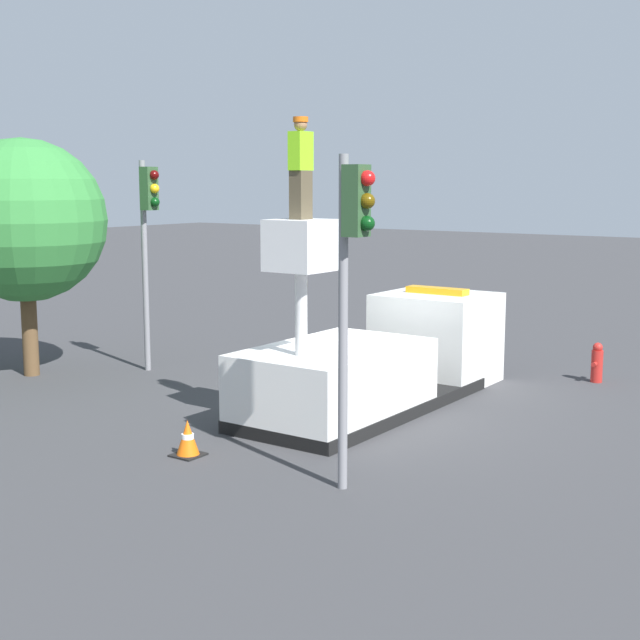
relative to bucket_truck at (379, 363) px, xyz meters
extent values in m
plane|color=#38383A|center=(-0.55, 0.00, -0.85)|extent=(120.00, 120.00, 0.00)
cube|color=black|center=(-0.55, 0.00, -0.73)|extent=(6.01, 2.42, 0.24)
cube|color=silver|center=(-1.63, 0.00, -0.13)|extent=(3.84, 2.36, 1.43)
cube|color=silver|center=(2.46, 0.00, 0.16)|extent=(2.17, 2.36, 2.01)
cube|color=black|center=(3.55, 0.00, 0.56)|extent=(0.03, 2.01, 0.81)
cube|color=orange|center=(2.46, 0.00, 1.24)|extent=(0.36, 1.42, 0.14)
cylinder|color=silver|center=(-2.67, 0.00, 1.39)|extent=(0.22, 0.22, 1.61)
cube|color=silver|center=(-2.67, 0.00, 2.54)|extent=(1.00, 1.00, 0.90)
cube|color=brown|center=(-2.67, 0.00, 3.41)|extent=(0.34, 0.26, 0.84)
cube|color=#8CEA1E|center=(-2.67, 0.00, 4.16)|extent=(0.40, 0.26, 0.66)
sphere|color=#9E704C|center=(-2.67, 0.00, 4.61)|extent=(0.23, 0.23, 0.23)
cylinder|color=orange|center=(-2.67, 0.00, 4.70)|extent=(0.26, 0.26, 0.09)
cylinder|color=gray|center=(-4.67, -2.23, 1.59)|extent=(0.14, 0.14, 4.87)
cube|color=#2D512D|center=(-4.67, -2.44, 3.38)|extent=(0.34, 0.28, 1.00)
sphere|color=red|center=(-4.67, -2.62, 3.69)|extent=(0.22, 0.22, 0.22)
sphere|color=#503C07|center=(-4.67, -2.62, 3.38)|extent=(0.22, 0.22, 0.22)
sphere|color=#083710|center=(-4.67, -2.62, 3.07)|extent=(0.22, 0.22, 0.22)
cylinder|color=gray|center=(-0.40, 6.27, 1.65)|extent=(0.14, 0.14, 4.98)
cube|color=#2D512D|center=(-0.40, 6.06, 3.49)|extent=(0.34, 0.28, 1.00)
sphere|color=#490707|center=(-0.40, 5.88, 3.80)|extent=(0.22, 0.22, 0.22)
sphere|color=gold|center=(-0.40, 5.88, 3.49)|extent=(0.22, 0.22, 0.22)
sphere|color=#083710|center=(-0.40, 5.88, 3.18)|extent=(0.22, 0.22, 0.22)
cylinder|color=#B2231E|center=(4.53, -3.00, -0.48)|extent=(0.26, 0.26, 0.73)
sphere|color=#B2231E|center=(4.53, -3.00, -0.05)|extent=(0.22, 0.22, 0.22)
cylinder|color=#B2231E|center=(4.34, -3.00, -0.41)|extent=(0.12, 0.10, 0.10)
cylinder|color=#B2231E|center=(4.72, -3.00, -0.41)|extent=(0.12, 0.10, 0.10)
cube|color=black|center=(-4.84, 0.74, -0.83)|extent=(0.48, 0.48, 0.03)
cone|color=orange|center=(-4.84, 0.74, -0.54)|extent=(0.40, 0.40, 0.61)
cylinder|color=white|center=(-4.84, 0.74, -0.51)|extent=(0.21, 0.21, 0.09)
cylinder|color=brown|center=(-2.37, 8.08, 0.31)|extent=(0.36, 0.36, 2.31)
sphere|color=#337F38|center=(-2.37, 8.08, 2.77)|extent=(3.74, 3.74, 3.74)
camera|label=1|loc=(-15.19, -9.24, 3.63)|focal=50.00mm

